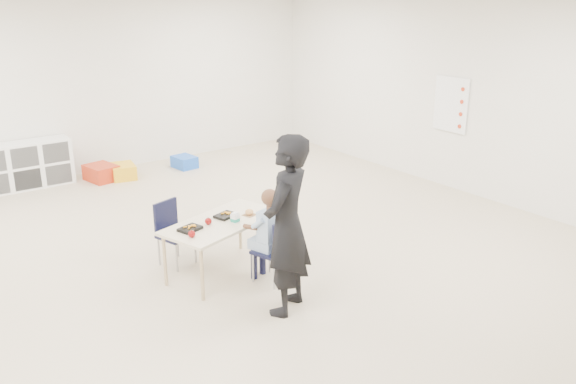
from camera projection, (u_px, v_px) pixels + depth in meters
room at (243, 142)px, 6.17m from camera, size 9.00×9.02×2.80m
table at (223, 246)px, 6.42m from camera, size 1.41×0.99×0.59m
chair_near at (272, 249)px, 6.21m from camera, size 0.42×0.41×0.70m
chair_far at (176, 234)px, 6.59m from camera, size 0.42×0.41×0.70m
child at (272, 231)px, 6.15m from camera, size 0.59×0.59×1.11m
lunch_tray_near at (226, 216)px, 6.43m from camera, size 0.26×0.22×0.03m
lunch_tray_far at (190, 229)px, 6.08m from camera, size 0.26×0.22×0.03m
milk_carton at (235, 218)px, 6.27m from camera, size 0.09×0.09×0.10m
bread_roll at (249, 212)px, 6.47m from camera, size 0.09×0.09×0.07m
apple_near at (208, 221)px, 6.22m from camera, size 0.07×0.07×0.07m
apple_far at (192, 234)px, 5.90m from camera, size 0.07×0.07×0.07m
cubby_shelf at (23, 166)px, 9.10m from camera, size 1.40×0.40×0.70m
rules_poster at (451, 104)px, 8.91m from camera, size 0.02×0.60×0.80m
adult at (287, 226)px, 5.50m from camera, size 0.74×0.67×1.70m
bin_red at (101, 173)px, 9.53m from camera, size 0.48×0.56×0.24m
bin_yellow at (123, 171)px, 9.64m from camera, size 0.44×0.52×0.23m
bin_blue at (184, 162)px, 10.20m from camera, size 0.35×0.43×0.20m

